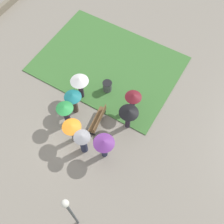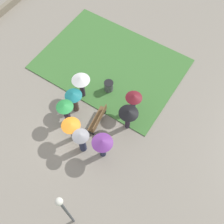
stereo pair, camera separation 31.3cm
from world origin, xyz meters
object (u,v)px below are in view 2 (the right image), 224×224
Objects in this scene: lamp_post at (65,210)px; trash_bin at (109,86)px; crowd_person_orange at (71,128)px; crowd_person_black at (128,115)px; crowd_person_purple at (102,144)px; crowd_person_green at (66,111)px; crowd_person_white at (81,82)px; crowd_person_grey at (82,140)px; crowd_person_maroon at (134,100)px; crowd_person_teal at (74,98)px; park_bench at (98,119)px.

lamp_post reaches higher than trash_bin.
crowd_person_black is (-2.37, 2.24, 0.13)m from crowd_person_orange.
crowd_person_orange is (0.09, -2.02, -0.10)m from crowd_person_purple.
crowd_person_green reaches higher than crowd_person_white.
crowd_person_white is (-2.64, -3.35, -0.02)m from crowd_person_purple.
crowd_person_grey is 1.07× the size of crowd_person_maroon.
crowd_person_orange is 0.96× the size of crowd_person_black.
crowd_person_green is (-0.62, -2.97, -0.17)m from crowd_person_purple.
crowd_person_teal is (-1.57, -3.10, -0.19)m from crowd_person_purple.
crowd_person_grey is at bearing -53.43° from crowd_person_teal.
lamp_post is 6.35m from crowd_person_black.
crowd_person_white reaches higher than trash_bin.
park_bench is 1.05× the size of crowd_person_teal.
crowd_person_green reaches higher than trash_bin.
trash_bin is 0.41× the size of crowd_person_grey.
crowd_person_purple is 1.06× the size of crowd_person_orange.
crowd_person_grey is 1.00× the size of crowd_person_green.
trash_bin is 4.44m from crowd_person_grey.
crowd_person_green is at bearing -44.35° from crowd_person_black.
crowd_person_black reaches higher than crowd_person_maroon.
crowd_person_grey is (-3.51, -1.93, -1.83)m from lamp_post.
park_bench is 1.95m from crowd_person_orange.
crowd_person_orange is at bearing 70.74° from crowd_person_white.
crowd_person_purple is 3.37m from crowd_person_maroon.
crowd_person_purple is at bearing 124.28° from crowd_person_orange.
crowd_person_black is at bearing -5.50° from crowd_person_grey.
park_bench is 1.00× the size of crowd_person_black.
crowd_person_green is at bearing -94.88° from crowd_person_orange.
crowd_person_white is at bearing -147.57° from lamp_post.
park_bench is 0.98× the size of crowd_person_grey.
crowd_person_grey reaches higher than crowd_person_white.
crowd_person_purple is 2.29m from crowd_person_black.
crowd_person_purple reaches higher than crowd_person_black.
park_bench is 2.51m from trash_bin.
lamp_post is at bearing 13.06° from park_bench.
crowd_person_purple is 2.03m from crowd_person_orange.
crowd_person_grey reaches higher than crowd_person_orange.
lamp_post reaches higher than crowd_person_maroon.
park_bench is at bearing -46.64° from crowd_person_black.
crowd_person_purple is 4.27m from crowd_person_white.
trash_bin is at bearing -169.79° from park_bench.
crowd_person_teal is at bearing -59.67° from crowd_person_black.
crowd_person_maroon reaches higher than crowd_person_orange.
park_bench is 1.04× the size of crowd_person_maroon.
crowd_person_teal is 0.95× the size of crowd_person_black.
crowd_person_teal is 0.95m from crowd_person_green.
crowd_person_grey is 1.07× the size of crowd_person_orange.
crowd_person_green is 1.02× the size of crowd_person_white.
crowd_person_green reaches higher than crowd_person_black.
crowd_person_grey is 2.98m from crowd_person_black.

